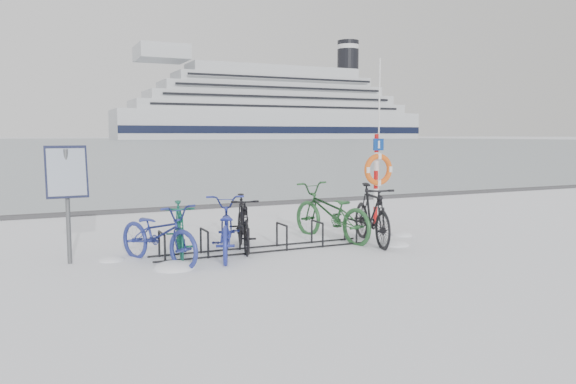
% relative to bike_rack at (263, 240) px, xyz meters
% --- Properties ---
extents(ground, '(900.00, 900.00, 0.00)m').
position_rel_bike_rack_xyz_m(ground, '(0.00, 0.00, -0.18)').
color(ground, white).
rests_on(ground, ground).
extents(ice_sheet, '(400.00, 298.00, 0.02)m').
position_rel_bike_rack_xyz_m(ice_sheet, '(0.00, 155.00, -0.17)').
color(ice_sheet, '#9EAAB2').
rests_on(ice_sheet, ground).
extents(quay_edge, '(400.00, 0.25, 0.10)m').
position_rel_bike_rack_xyz_m(quay_edge, '(0.00, 5.90, -0.13)').
color(quay_edge, '#3F3F42').
rests_on(quay_edge, ground).
extents(bike_rack, '(4.00, 0.48, 0.46)m').
position_rel_bike_rack_xyz_m(bike_rack, '(0.00, 0.00, 0.00)').
color(bike_rack, black).
rests_on(bike_rack, ground).
extents(info_board, '(0.63, 0.25, 1.88)m').
position_rel_bike_rack_xyz_m(info_board, '(-3.20, 0.30, 1.17)').
color(info_board, '#595B5E').
rests_on(info_board, ground).
extents(lifebuoy_station, '(0.72, 0.22, 3.75)m').
position_rel_bike_rack_xyz_m(lifebuoy_station, '(3.41, 1.51, 1.08)').
color(lifebuoy_station, '#B30E0E').
rests_on(lifebuoy_station, ground).
extents(cruise_ferry, '(143.42, 27.04, 47.12)m').
position_rel_bike_rack_xyz_m(cruise_ferry, '(98.32, 229.69, 12.65)').
color(cruise_ferry, silver).
rests_on(cruise_ferry, ground).
extents(bike_0, '(1.42, 2.00, 1.00)m').
position_rel_bike_rack_xyz_m(bike_0, '(-1.88, -0.17, 0.32)').
color(bike_0, navy).
rests_on(bike_0, ground).
extents(bike_1, '(0.74, 1.67, 0.97)m').
position_rel_bike_rack_xyz_m(bike_1, '(-1.48, 0.07, 0.30)').
color(bike_1, '#125944').
rests_on(bike_1, ground).
extents(bike_2, '(1.27, 2.04, 1.01)m').
position_rel_bike_rack_xyz_m(bike_2, '(-0.75, -0.13, 0.33)').
color(bike_2, '#242F95').
rests_on(bike_2, ground).
extents(bike_3, '(0.88, 1.76, 1.02)m').
position_rel_bike_rack_xyz_m(bike_3, '(-0.30, 0.24, 0.33)').
color(bike_3, black).
rests_on(bike_3, ground).
extents(bike_4, '(1.21, 2.27, 1.13)m').
position_rel_bike_rack_xyz_m(bike_4, '(1.59, 0.42, 0.39)').
color(bike_4, '#275A2D').
rests_on(bike_4, ground).
extents(bike_5, '(0.99, 2.01, 1.16)m').
position_rel_bike_rack_xyz_m(bike_5, '(2.12, -0.23, 0.40)').
color(bike_5, black).
rests_on(bike_5, ground).
extents(snow_drifts, '(6.12, 1.79, 0.22)m').
position_rel_bike_rack_xyz_m(snow_drifts, '(0.33, -0.17, -0.18)').
color(snow_drifts, white).
rests_on(snow_drifts, ground).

